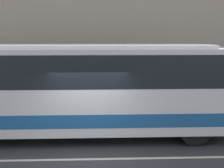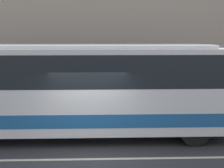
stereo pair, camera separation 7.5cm
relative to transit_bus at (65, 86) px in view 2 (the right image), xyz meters
The scene contains 5 objects.
ground_plane 3.04m from the transit_bus, 67.90° to the right, with size 60.00×60.00×0.00m, color #333338.
sidewalk 3.74m from the transit_bus, 74.10° to the left, with size 60.00×2.72×0.16m.
building_facade 5.59m from the transit_bus, 79.09° to the left, with size 60.00×0.35×10.07m.
lane_stripe 3.04m from the transit_bus, 67.90° to the right, with size 54.00×0.14×0.01m.
transit_bus is the anchor object (origin of this frame).
Camera 2 is at (0.40, -8.84, 3.61)m, focal length 50.00 mm.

